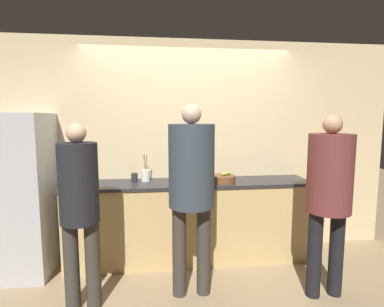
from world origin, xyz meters
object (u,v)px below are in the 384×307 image
at_px(fruit_bowl, 223,179).
at_px(utensil_crock, 146,175).
at_px(refrigerator, 15,195).
at_px(bottle_amber, 187,173).
at_px(person_left, 79,202).
at_px(person_right, 329,187).
at_px(cup_black, 134,177).
at_px(person_center, 191,179).

bearing_deg(fruit_bowl, utensil_crock, 169.42).
height_order(refrigerator, bottle_amber, refrigerator).
relative_size(person_left, fruit_bowl, 5.78).
bearing_deg(person_left, person_right, -2.13).
bearing_deg(cup_black, person_left, -114.58).
xyz_separation_m(person_left, utensil_crock, (0.53, 0.88, 0.06)).
bearing_deg(person_center, bottle_amber, 87.37).
height_order(refrigerator, person_right, refrigerator).
relative_size(person_left, cup_black, 16.36).
bearing_deg(person_right, cup_black, 152.01).
bearing_deg(person_right, refrigerator, 165.13).
distance_m(person_right, bottle_amber, 1.51).
distance_m(refrigerator, person_right, 3.16).
height_order(person_right, fruit_bowl, person_right).
distance_m(person_left, person_center, 0.99).
relative_size(person_right, fruit_bowl, 6.03).
height_order(person_left, cup_black, person_left).
relative_size(refrigerator, person_center, 0.96).
height_order(refrigerator, person_center, person_center).
bearing_deg(refrigerator, fruit_bowl, -0.26).
distance_m(fruit_bowl, bottle_amber, 0.42).
distance_m(person_right, utensil_crock, 1.94).
distance_m(person_center, utensil_crock, 0.91).
height_order(person_right, utensil_crock, person_right).
bearing_deg(cup_black, person_right, -27.99).
height_order(person_left, person_center, person_center).
bearing_deg(person_center, refrigerator, 160.57).
height_order(person_right, bottle_amber, person_right).
xyz_separation_m(person_left, cup_black, (0.40, 0.88, 0.03)).
xyz_separation_m(utensil_crock, bottle_amber, (0.48, -0.06, 0.02)).
bearing_deg(person_right, person_center, 172.13).
distance_m(refrigerator, person_center, 1.94).
bearing_deg(person_center, utensil_crock, 119.11).
height_order(fruit_bowl, bottle_amber, bottle_amber).
bearing_deg(cup_black, utensil_crock, 0.76).
bearing_deg(person_right, bottle_amber, 143.29).
height_order(person_center, person_right, person_center).
xyz_separation_m(person_center, cup_black, (-0.57, 0.79, -0.13)).
distance_m(bottle_amber, cup_black, 0.61).
distance_m(refrigerator, fruit_bowl, 2.25).
xyz_separation_m(person_center, fruit_bowl, (0.44, 0.63, -0.13)).
bearing_deg(fruit_bowl, person_center, -125.14).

